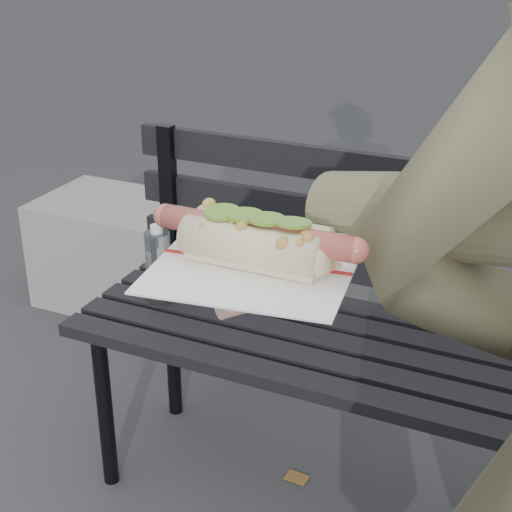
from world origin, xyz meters
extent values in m
cylinder|color=black|center=(-0.72, 0.74, 0.23)|extent=(0.04, 0.04, 0.45)
cylinder|color=black|center=(-0.72, 1.08, 0.23)|extent=(0.04, 0.04, 0.45)
cube|color=black|center=(-0.05, 0.73, 0.47)|extent=(1.50, 0.07, 0.03)
cube|color=black|center=(-0.05, 0.82, 0.47)|extent=(1.50, 0.07, 0.03)
cube|color=black|center=(-0.05, 0.91, 0.47)|extent=(1.50, 0.07, 0.03)
cube|color=black|center=(-0.05, 1.00, 0.47)|extent=(1.50, 0.07, 0.03)
cube|color=black|center=(-0.05, 1.09, 0.47)|extent=(1.50, 0.07, 0.03)
cube|color=black|center=(-0.72, 1.10, 0.67)|extent=(0.04, 0.03, 0.42)
cube|color=black|center=(-0.05, 1.12, 0.57)|extent=(1.50, 0.02, 0.08)
cube|color=black|center=(-0.05, 1.12, 0.70)|extent=(1.50, 0.02, 0.08)
cube|color=black|center=(-0.05, 1.12, 0.83)|extent=(1.50, 0.02, 0.08)
cylinder|color=white|center=(-0.63, 0.90, 0.57)|extent=(0.06, 0.06, 0.19)
cylinder|color=white|center=(-0.63, 0.90, 0.68)|extent=(0.03, 0.03, 0.02)
cube|color=slate|center=(-0.95, 1.63, 0.20)|extent=(1.20, 0.40, 0.40)
cylinder|color=#D8A384|center=(0.08, 0.04, 1.08)|extent=(0.09, 0.08, 0.07)
ellipsoid|color=#D8A384|center=(0.04, 0.03, 1.08)|extent=(0.10, 0.11, 0.03)
cylinder|color=#D8A384|center=(-0.02, 0.00, 1.08)|extent=(0.06, 0.02, 0.02)
cylinder|color=#D8A384|center=(-0.02, 0.02, 1.08)|extent=(0.06, 0.02, 0.02)
cylinder|color=#D8A384|center=(-0.02, 0.04, 1.08)|extent=(0.06, 0.02, 0.02)
cylinder|color=#D8A384|center=(-0.02, 0.06, 1.08)|extent=(0.06, 0.02, 0.02)
cylinder|color=#D8A384|center=(0.05, -0.02, 1.08)|extent=(0.04, 0.05, 0.02)
cube|color=white|center=(0.04, 0.03, 1.09)|extent=(0.21, 0.21, 0.00)
cube|color=#B21E1E|center=(0.04, 0.03, 1.10)|extent=(0.19, 0.03, 0.00)
cylinder|color=#B85247|center=(0.04, 0.03, 1.13)|extent=(0.20, 0.02, 0.02)
sphere|color=#B85247|center=(-0.06, 0.03, 1.13)|extent=(0.02, 0.02, 0.02)
sphere|color=#B85247|center=(0.14, 0.03, 1.13)|extent=(0.03, 0.02, 0.02)
sphere|color=#9E6B2D|center=(0.02, 0.05, 1.14)|extent=(0.01, 0.01, 0.01)
sphere|color=#9E6B2D|center=(0.02, 0.04, 1.14)|extent=(0.01, 0.01, 0.01)
sphere|color=#9E6B2D|center=(0.08, 0.04, 1.14)|extent=(0.01, 0.01, 0.01)
sphere|color=#9E6B2D|center=(0.05, 0.03, 1.13)|extent=(0.01, 0.01, 0.01)
sphere|color=#9E6B2D|center=(0.09, 0.01, 1.14)|extent=(0.01, 0.01, 0.01)
sphere|color=#9E6B2D|center=(0.08, 0.05, 1.13)|extent=(0.01, 0.01, 0.01)
sphere|color=#9E6B2D|center=(-0.01, 0.01, 1.13)|extent=(0.01, 0.01, 0.01)
sphere|color=#9E6B2D|center=(0.07, 0.01, 1.13)|extent=(0.01, 0.01, 0.01)
sphere|color=#9E6B2D|center=(0.02, 0.05, 1.13)|extent=(0.01, 0.01, 0.01)
sphere|color=#9E6B2D|center=(0.01, 0.04, 1.13)|extent=(0.01, 0.01, 0.01)
sphere|color=#9E6B2D|center=(0.08, 0.05, 1.14)|extent=(0.01, 0.01, 0.01)
sphere|color=#9E6B2D|center=(0.02, 0.02, 1.14)|extent=(0.01, 0.01, 0.01)
sphere|color=#9E6B2D|center=(-0.03, 0.02, 1.13)|extent=(0.01, 0.01, 0.01)
sphere|color=#9E6B2D|center=(0.10, 0.02, 1.14)|extent=(0.01, 0.01, 0.01)
sphere|color=#9E6B2D|center=(0.05, 0.03, 1.14)|extent=(0.01, 0.01, 0.01)
sphere|color=#9E6B2D|center=(0.00, 0.04, 1.13)|extent=(0.01, 0.01, 0.01)
sphere|color=#9E6B2D|center=(-0.01, 0.05, 1.14)|extent=(0.01, 0.01, 0.01)
sphere|color=#9E6B2D|center=(0.03, 0.02, 1.14)|extent=(0.01, 0.01, 0.01)
sphere|color=#9E6B2D|center=(0.01, 0.02, 1.13)|extent=(0.01, 0.01, 0.01)
sphere|color=#9E6B2D|center=(0.05, 0.03, 1.13)|extent=(0.01, 0.01, 0.01)
sphere|color=#9E6B2D|center=(0.06, 0.02, 1.13)|extent=(0.01, 0.01, 0.01)
sphere|color=#9E6B2D|center=(0.00, 0.04, 1.14)|extent=(0.01, 0.01, 0.01)
sphere|color=#9E6B2D|center=(-0.02, 0.05, 1.14)|extent=(0.01, 0.01, 0.01)
sphere|color=#9E6B2D|center=(0.04, 0.05, 1.13)|extent=(0.01, 0.01, 0.01)
sphere|color=#9E6B2D|center=(0.03, 0.03, 1.13)|extent=(0.01, 0.01, 0.01)
sphere|color=#9E6B2D|center=(0.09, 0.03, 1.14)|extent=(0.01, 0.01, 0.01)
sphere|color=#9E6B2D|center=(-0.01, 0.03, 1.14)|extent=(0.01, 0.01, 0.01)
sphere|color=#9E6B2D|center=(0.00, 0.05, 1.14)|extent=(0.01, 0.01, 0.01)
cylinder|color=#619428|center=(0.00, 0.03, 1.14)|extent=(0.04, 0.04, 0.01)
cylinder|color=#619428|center=(0.02, 0.04, 1.14)|extent=(0.04, 0.04, 0.00)
cylinder|color=#619428|center=(0.05, 0.03, 1.14)|extent=(0.04, 0.04, 0.01)
cylinder|color=#619428|center=(0.07, 0.03, 1.14)|extent=(0.04, 0.04, 0.01)
cube|color=brown|center=(-1.16, 1.53, 0.00)|extent=(0.07, 0.07, 0.00)
cube|color=brown|center=(-0.90, 2.37, 0.00)|extent=(0.05, 0.05, 0.00)
cube|color=brown|center=(-0.27, 0.95, 0.00)|extent=(0.06, 0.05, 0.00)
camera|label=1|loc=(0.33, -0.59, 1.42)|focal=55.00mm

